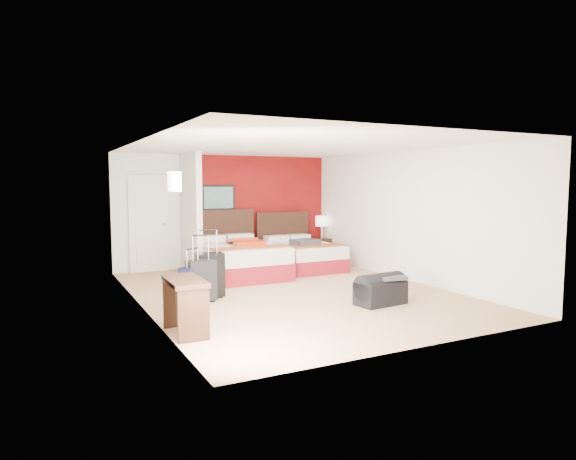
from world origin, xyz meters
TOP-DOWN VIEW (x-y plane):
  - ground at (0.00, 0.00)m, footprint 6.50×6.50m
  - room_walls at (-1.40, 1.42)m, footprint 5.02×6.52m
  - red_accent_panel at (0.75, 3.23)m, footprint 3.50×0.04m
  - partition_wall at (-1.00, 2.61)m, footprint 0.12×1.20m
  - entry_door at (-1.75, 3.20)m, footprint 0.82×0.06m
  - bed_left at (-0.23, 1.89)m, footprint 1.51×2.14m
  - bed_right at (1.32, 2.03)m, footprint 1.29×1.84m
  - red_suitcase_open at (-0.13, 1.79)m, footprint 0.69×0.87m
  - jacket_bundle at (1.22, 1.73)m, footprint 0.59×0.50m
  - nightstand at (2.30, 2.86)m, footprint 0.43×0.43m
  - table_lamp at (2.30, 2.86)m, footprint 0.34×0.34m
  - suitcase_black at (-1.40, 0.26)m, footprint 0.49×0.32m
  - suitcase_charcoal at (-1.60, 0.03)m, footprint 0.45×0.29m
  - suitcase_navy at (-1.73, 0.02)m, footprint 0.46×0.39m
  - duffel_bag at (0.84, -1.38)m, footprint 0.82×0.50m
  - jacket_draped at (0.99, -1.43)m, footprint 0.47×0.41m
  - desk at (-2.28, -1.51)m, footprint 0.44×0.85m

SIDE VIEW (x-z plane):
  - ground at x=0.00m, z-range 0.00..0.00m
  - duffel_bag at x=0.84m, z-range 0.00..0.40m
  - nightstand at x=2.30m, z-range 0.00..0.53m
  - suitcase_navy at x=-1.73m, z-range 0.00..0.54m
  - bed_right at x=1.32m, z-range 0.00..0.55m
  - bed_left at x=-0.23m, z-range 0.00..0.64m
  - suitcase_charcoal at x=-1.60m, z-range 0.00..0.64m
  - desk at x=-2.28m, z-range 0.00..0.70m
  - suitcase_black at x=-1.40m, z-range 0.00..0.71m
  - jacket_draped at x=0.99m, z-range 0.40..0.45m
  - jacket_bundle at x=1.22m, z-range 0.55..0.68m
  - red_suitcase_open at x=-0.13m, z-range 0.64..0.74m
  - table_lamp at x=2.30m, z-range 0.53..1.08m
  - entry_door at x=-1.75m, z-range 0.00..2.05m
  - red_accent_panel at x=0.75m, z-range 0.00..2.50m
  - partition_wall at x=-1.00m, z-range 0.00..2.50m
  - room_walls at x=-1.40m, z-range 0.01..2.51m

